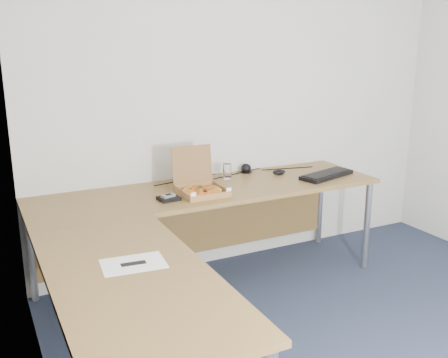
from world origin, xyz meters
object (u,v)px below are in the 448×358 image
drinking_glass (227,171)px  desk (192,217)px  pizza_box (201,188)px  keyboard (327,175)px  wallet (169,198)px

drinking_glass → desk: bearing=-132.2°
desk → pizza_box: pizza_box is taller
keyboard → desk: bearing=178.0°
pizza_box → drinking_glass: (0.33, 0.27, 0.02)m
pizza_box → drinking_glass: size_ratio=3.02×
desk → wallet: (-0.04, 0.29, 0.04)m
desk → pizza_box: bearing=57.3°
pizza_box → drinking_glass: 0.43m
desk → keyboard: keyboard is taller
drinking_glass → pizza_box: bearing=-141.0°
pizza_box → wallet: 0.26m
pizza_box → keyboard: pizza_box is taller
desk → drinking_glass: bearing=47.8°
pizza_box → wallet: (-0.25, -0.04, -0.02)m
drinking_glass → keyboard: bearing=-22.7°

